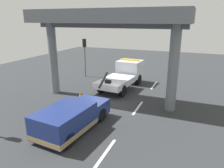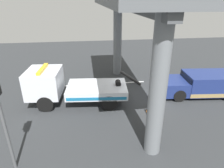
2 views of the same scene
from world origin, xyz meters
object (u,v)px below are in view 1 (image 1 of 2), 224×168
(towed_van_green, at_px, (71,118))
(traffic_light_far, at_px, (85,49))
(tow_truck_white, at_px, (124,74))
(traffic_cone_orange, at_px, (81,97))

(towed_van_green, relative_size, traffic_light_far, 1.26)
(tow_truck_white, distance_m, traffic_cone_orange, 5.49)
(traffic_light_far, distance_m, traffic_cone_orange, 8.14)
(traffic_light_far, xyz_separation_m, traffic_cone_orange, (-6.89, -3.35, -2.75))
(tow_truck_white, bearing_deg, traffic_cone_orange, 158.93)
(towed_van_green, xyz_separation_m, traffic_light_far, (11.16, 5.22, 2.32))
(traffic_light_far, relative_size, traffic_cone_orange, 5.79)
(tow_truck_white, relative_size, traffic_cone_orange, 9.98)
(towed_van_green, height_order, traffic_light_far, traffic_light_far)
(tow_truck_white, relative_size, towed_van_green, 1.37)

